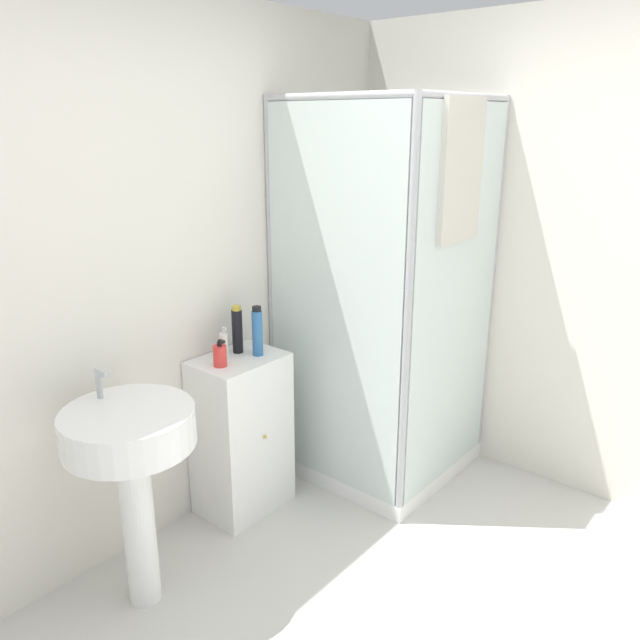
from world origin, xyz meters
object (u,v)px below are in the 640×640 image
sink (131,453)px  shampoo_bottle_blue (257,332)px  shampoo_bottle_tall_black (237,330)px  lotion_bottle_white (224,345)px  soap_dispenser (220,355)px

sink → shampoo_bottle_blue: size_ratio=4.03×
sink → shampoo_bottle_blue: 0.88m
shampoo_bottle_tall_black → lotion_bottle_white: size_ratio=1.57×
soap_dispenser → shampoo_bottle_tall_black: shampoo_bottle_tall_black is taller
shampoo_bottle_tall_black → shampoo_bottle_blue: size_ratio=0.97×
sink → soap_dispenser: sink is taller
lotion_bottle_white → shampoo_bottle_tall_black: bearing=-1.0°
shampoo_bottle_tall_black → lotion_bottle_white: (-0.09, 0.00, -0.05)m
shampoo_bottle_tall_black → lotion_bottle_white: bearing=179.0°
sink → soap_dispenser: 0.66m
sink → lotion_bottle_white: size_ratio=6.52×
soap_dispenser → shampoo_bottle_tall_black: 0.21m
shampoo_bottle_blue → lotion_bottle_white: 0.18m
soap_dispenser → lotion_bottle_white: (0.09, 0.07, 0.01)m
shampoo_bottle_blue → sink: bearing=-171.5°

